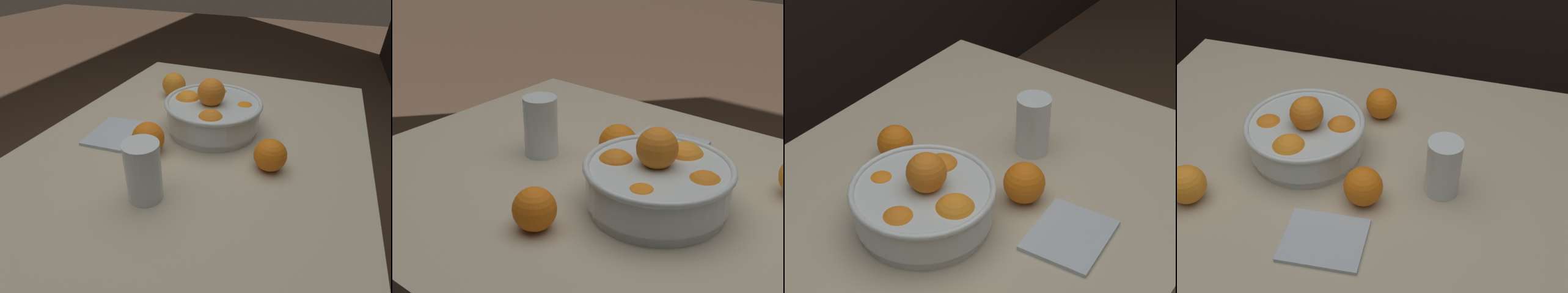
% 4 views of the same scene
% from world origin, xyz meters
% --- Properties ---
extents(dining_table, '(1.13, 0.84, 0.74)m').
position_xyz_m(dining_table, '(0.00, 0.00, 0.65)').
color(dining_table, '#B7AD93').
rests_on(dining_table, ground_plane).
extents(fruit_bowl, '(0.26, 0.26, 0.15)m').
position_xyz_m(fruit_bowl, '(-0.08, 0.01, 0.80)').
color(fruit_bowl, silver).
rests_on(fruit_bowl, dining_table).
extents(juice_glass, '(0.07, 0.07, 0.13)m').
position_xyz_m(juice_glass, '(0.23, -0.02, 0.80)').
color(juice_glass, '#F4A314').
rests_on(juice_glass, dining_table).
extents(orange_loose_near_bowl, '(0.08, 0.08, 0.08)m').
position_xyz_m(orange_loose_near_bowl, '(0.09, -0.10, 0.78)').
color(orange_loose_near_bowl, orange).
rests_on(orange_loose_near_bowl, dining_table).
extents(orange_loose_front, '(0.07, 0.07, 0.07)m').
position_xyz_m(orange_loose_front, '(0.05, 0.19, 0.78)').
color(orange_loose_front, orange).
rests_on(orange_loose_front, dining_table).
extents(orange_loose_aside, '(0.08, 0.08, 0.08)m').
position_xyz_m(orange_loose_aside, '(-0.25, -0.19, 0.78)').
color(orange_loose_aside, orange).
rests_on(orange_loose_aside, dining_table).
extents(napkin, '(0.17, 0.14, 0.01)m').
position_xyz_m(napkin, '(0.05, -0.22, 0.75)').
color(napkin, silver).
rests_on(napkin, dining_table).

